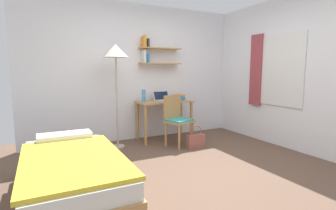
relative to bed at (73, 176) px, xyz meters
name	(u,v)px	position (x,y,z in m)	size (l,w,h in m)	color
ground_plane	(196,172)	(1.55, -0.01, -0.24)	(5.28, 5.28, 0.00)	brown
wall_back	(141,72)	(1.55, 2.01, 1.07)	(4.40, 0.27, 2.60)	white
wall_right	(301,73)	(3.57, 0.03, 1.06)	(0.10, 4.40, 2.60)	white
bed	(73,176)	(0.00, 0.00, 0.00)	(0.95, 1.86, 0.54)	#B2844C
desk	(165,109)	(1.91, 1.69, 0.37)	(1.06, 0.51, 0.76)	#B2844C
desk_chair	(177,118)	(1.92, 1.21, 0.26)	(0.55, 0.51, 0.91)	#B2844C
standing_lamp	(116,56)	(0.93, 1.57, 1.35)	(0.43, 0.43, 1.78)	#B2A893
laptop	(162,98)	(1.89, 1.77, 0.57)	(0.34, 0.21, 0.19)	#B7BABF
water_bottle	(144,96)	(1.48, 1.70, 0.64)	(0.07, 0.07, 0.24)	#4C99DB
book_stack	(179,97)	(2.25, 1.72, 0.58)	(0.16, 0.25, 0.11)	#3384C6
handbag	(196,140)	(2.14, 0.93, -0.11)	(0.33, 0.11, 0.40)	#99564C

